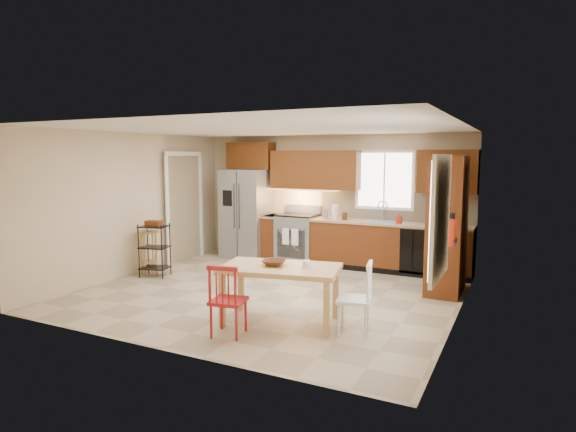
% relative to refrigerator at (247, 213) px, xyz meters
% --- Properties ---
extents(floor, '(5.50, 5.50, 0.00)m').
position_rel_refrigerator_xyz_m(floor, '(1.70, -2.12, -0.91)').
color(floor, tan).
rests_on(floor, ground).
extents(ceiling, '(5.50, 5.00, 0.02)m').
position_rel_refrigerator_xyz_m(ceiling, '(1.70, -2.12, 1.59)').
color(ceiling, silver).
rests_on(ceiling, ground).
extents(wall_back, '(5.50, 0.02, 2.50)m').
position_rel_refrigerator_xyz_m(wall_back, '(1.70, 0.38, 0.34)').
color(wall_back, '#CCB793').
rests_on(wall_back, ground).
extents(wall_front, '(5.50, 0.02, 2.50)m').
position_rel_refrigerator_xyz_m(wall_front, '(1.70, -4.62, 0.34)').
color(wall_front, '#CCB793').
rests_on(wall_front, ground).
extents(wall_left, '(0.02, 5.00, 2.50)m').
position_rel_refrigerator_xyz_m(wall_left, '(-1.05, -2.12, 0.34)').
color(wall_left, '#CCB793').
rests_on(wall_left, ground).
extents(wall_right, '(0.02, 5.00, 2.50)m').
position_rel_refrigerator_xyz_m(wall_right, '(4.45, -2.12, 0.34)').
color(wall_right, '#CCB793').
rests_on(wall_right, ground).
extents(refrigerator, '(0.92, 0.75, 1.82)m').
position_rel_refrigerator_xyz_m(refrigerator, '(0.00, 0.00, 0.00)').
color(refrigerator, gray).
rests_on(refrigerator, floor).
extents(range_stove, '(0.76, 0.63, 0.92)m').
position_rel_refrigerator_xyz_m(range_stove, '(1.15, 0.06, -0.45)').
color(range_stove, gray).
rests_on(range_stove, floor).
extents(base_cabinet_narrow, '(0.30, 0.60, 0.90)m').
position_rel_refrigerator_xyz_m(base_cabinet_narrow, '(0.60, 0.08, -0.46)').
color(base_cabinet_narrow, '#582810').
rests_on(base_cabinet_narrow, floor).
extents(base_cabinet_run, '(2.92, 0.60, 0.90)m').
position_rel_refrigerator_xyz_m(base_cabinet_run, '(2.99, 0.08, -0.46)').
color(base_cabinet_run, '#582810').
rests_on(base_cabinet_run, floor).
extents(dishwasher, '(0.60, 0.02, 0.78)m').
position_rel_refrigerator_xyz_m(dishwasher, '(3.55, -0.22, -0.46)').
color(dishwasher, black).
rests_on(dishwasher, floor).
extents(backsplash, '(2.92, 0.03, 0.55)m').
position_rel_refrigerator_xyz_m(backsplash, '(2.99, 0.36, 0.27)').
color(backsplash, beige).
rests_on(backsplash, wall_back).
extents(upper_over_fridge, '(1.00, 0.35, 0.55)m').
position_rel_refrigerator_xyz_m(upper_over_fridge, '(0.00, 0.20, 1.19)').
color(upper_over_fridge, '#582A0E').
rests_on(upper_over_fridge, wall_back).
extents(upper_left_block, '(1.80, 0.35, 0.75)m').
position_rel_refrigerator_xyz_m(upper_left_block, '(1.45, 0.20, 0.92)').
color(upper_left_block, '#582A0E').
rests_on(upper_left_block, wall_back).
extents(upper_right_block, '(1.00, 0.35, 0.75)m').
position_rel_refrigerator_xyz_m(upper_right_block, '(3.95, 0.20, 0.92)').
color(upper_right_block, '#582A0E').
rests_on(upper_right_block, wall_back).
extents(window_back, '(1.12, 0.04, 1.12)m').
position_rel_refrigerator_xyz_m(window_back, '(2.80, 0.35, 0.74)').
color(window_back, white).
rests_on(window_back, wall_back).
extents(sink, '(0.62, 0.46, 0.16)m').
position_rel_refrigerator_xyz_m(sink, '(2.80, 0.08, -0.05)').
color(sink, gray).
rests_on(sink, base_cabinet_run).
extents(undercab_glow, '(1.60, 0.30, 0.01)m').
position_rel_refrigerator_xyz_m(undercab_glow, '(1.15, 0.17, 0.52)').
color(undercab_glow, '#FFBF66').
rests_on(undercab_glow, wall_back).
extents(soap_bottle, '(0.09, 0.09, 0.19)m').
position_rel_refrigerator_xyz_m(soap_bottle, '(3.18, -0.02, 0.09)').
color(soap_bottle, '#B5210C').
rests_on(soap_bottle, base_cabinet_run).
extents(paper_towel, '(0.12, 0.12, 0.28)m').
position_rel_refrigerator_xyz_m(paper_towel, '(1.95, 0.03, 0.13)').
color(paper_towel, white).
rests_on(paper_towel, base_cabinet_run).
extents(canister_steel, '(0.11, 0.11, 0.18)m').
position_rel_refrigerator_xyz_m(canister_steel, '(1.75, 0.03, 0.08)').
color(canister_steel, gray).
rests_on(canister_steel, base_cabinet_run).
extents(canister_wood, '(0.10, 0.10, 0.14)m').
position_rel_refrigerator_xyz_m(canister_wood, '(2.15, -0.00, 0.06)').
color(canister_wood, '#4F2B15').
rests_on(canister_wood, base_cabinet_run).
extents(pantry, '(0.50, 0.95, 2.10)m').
position_rel_refrigerator_xyz_m(pantry, '(4.13, -0.93, 0.14)').
color(pantry, '#582810').
rests_on(pantry, floor).
extents(fire_extinguisher, '(0.12, 0.12, 0.36)m').
position_rel_refrigerator_xyz_m(fire_extinguisher, '(4.33, -1.98, 0.19)').
color(fire_extinguisher, '#B5210C').
rests_on(fire_extinguisher, wall_right).
extents(window_right, '(0.04, 1.02, 1.32)m').
position_rel_refrigerator_xyz_m(window_right, '(4.38, -3.27, 0.54)').
color(window_right, white).
rests_on(window_right, wall_right).
extents(doorway, '(0.04, 0.95, 2.10)m').
position_rel_refrigerator_xyz_m(doorway, '(-0.97, -0.82, 0.14)').
color(doorway, '#8C7A59').
rests_on(doorway, wall_left).
extents(dining_table, '(1.59, 1.10, 0.71)m').
position_rel_refrigerator_xyz_m(dining_table, '(2.47, -3.27, -0.55)').
color(dining_table, tan).
rests_on(dining_table, floor).
extents(chair_red, '(0.47, 0.47, 0.86)m').
position_rel_refrigerator_xyz_m(chair_red, '(2.12, -3.92, -0.48)').
color(chair_red, maroon).
rests_on(chair_red, floor).
extents(chair_white, '(0.47, 0.47, 0.86)m').
position_rel_refrigerator_xyz_m(chair_white, '(3.42, -3.22, -0.48)').
color(chair_white, white).
rests_on(chair_white, floor).
extents(table_bowl, '(0.35, 0.35, 0.07)m').
position_rel_refrigerator_xyz_m(table_bowl, '(2.38, -3.27, -0.19)').
color(table_bowl, '#4F2B15').
rests_on(table_bowl, dining_table).
extents(table_jar, '(0.12, 0.12, 0.12)m').
position_rel_refrigerator_xyz_m(table_jar, '(2.79, -3.18, -0.16)').
color(table_jar, white).
rests_on(table_jar, dining_table).
extents(bar_stool, '(0.41, 0.41, 0.78)m').
position_rel_refrigerator_xyz_m(bar_stool, '(-0.80, -2.05, -0.52)').
color(bar_stool, tan).
rests_on(bar_stool, floor).
extents(utility_cart, '(0.54, 0.47, 0.93)m').
position_rel_refrigerator_xyz_m(utility_cart, '(-0.57, -2.15, -0.44)').
color(utility_cart, black).
rests_on(utility_cart, floor).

